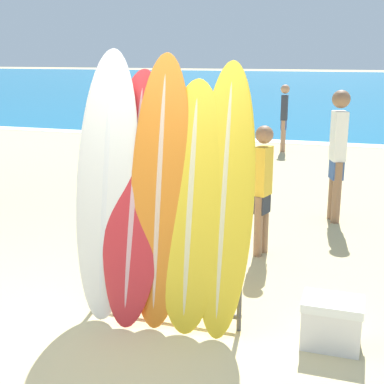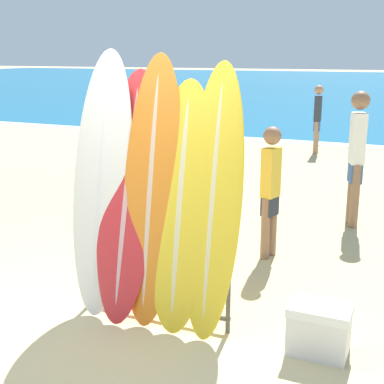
# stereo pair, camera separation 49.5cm
# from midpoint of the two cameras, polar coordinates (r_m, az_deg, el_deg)

# --- Properties ---
(ground_plane) EXTENTS (160.00, 160.00, 0.00)m
(ground_plane) POSITION_cam_midpoint_polar(r_m,az_deg,el_deg) (4.44, -7.02, -16.49)
(ground_plane) COLOR tan
(surfboard_rack) EXTENTS (1.40, 0.04, 0.94)m
(surfboard_rack) POSITION_cam_midpoint_polar(r_m,az_deg,el_deg) (4.68, -0.91, -7.80)
(surfboard_rack) COLOR #47474C
(surfboard_rack) RESTS_ON ground_plane
(surfboard_slot_0) EXTENTS (0.59, 0.52, 2.33)m
(surfboard_slot_0) POSITION_cam_midpoint_polar(r_m,az_deg,el_deg) (4.72, -6.65, 0.78)
(surfboard_slot_0) COLOR silver
(surfboard_slot_0) RESTS_ON ground_plane
(surfboard_slot_1) EXTENTS (0.58, 0.64, 2.17)m
(surfboard_slot_1) POSITION_cam_midpoint_polar(r_m,az_deg,el_deg) (4.61, -3.82, -0.55)
(surfboard_slot_1) COLOR red
(surfboard_slot_1) RESTS_ON ground_plane
(surfboard_slot_2) EXTENTS (0.54, 0.50, 2.30)m
(surfboard_slot_2) POSITION_cam_midpoint_polar(r_m,az_deg,el_deg) (4.48, -1.17, -0.07)
(surfboard_slot_2) COLOR orange
(surfboard_slot_2) RESTS_ON ground_plane
(surfboard_slot_3) EXTENTS (0.59, 0.49, 2.09)m
(surfboard_slot_3) POSITION_cam_midpoint_polar(r_m,az_deg,el_deg) (4.39, 2.04, -1.77)
(surfboard_slot_3) COLOR yellow
(surfboard_slot_3) RESTS_ON ground_plane
(surfboard_slot_4) EXTENTS (0.49, 0.50, 2.24)m
(surfboard_slot_4) POSITION_cam_midpoint_polar(r_m,az_deg,el_deg) (4.30, 5.58, -1.19)
(surfboard_slot_4) COLOR yellow
(surfboard_slot_4) RESTS_ON ground_plane
(person_near_water) EXTENTS (0.20, 0.25, 1.51)m
(person_near_water) POSITION_cam_midpoint_polar(r_m,az_deg,el_deg) (6.09, 10.68, 0.45)
(person_near_water) COLOR #846047
(person_near_water) RESTS_ON ground_plane
(person_mid_beach) EXTENTS (0.26, 0.22, 1.54)m
(person_mid_beach) POSITION_cam_midpoint_polar(r_m,az_deg,el_deg) (9.37, 0.57, 5.68)
(person_mid_beach) COLOR #846047
(person_mid_beach) RESTS_ON ground_plane
(person_far_left) EXTENTS (0.25, 0.30, 1.82)m
(person_far_left) POSITION_cam_midpoint_polar(r_m,az_deg,el_deg) (7.50, 18.98, 3.85)
(person_far_left) COLOR #846047
(person_far_left) RESTS_ON ground_plane
(person_far_right) EXTENTS (0.21, 0.27, 1.58)m
(person_far_right) POSITION_cam_midpoint_polar(r_m,az_deg,el_deg) (12.95, 14.32, 7.81)
(person_far_right) COLOR #A87A5B
(person_far_right) RESTS_ON ground_plane
(cooler_box) EXTENTS (0.47, 0.33, 0.40)m
(cooler_box) POSITION_cam_midpoint_polar(r_m,az_deg,el_deg) (4.46, 16.62, -13.89)
(cooler_box) COLOR silver
(cooler_box) RESTS_ON ground_plane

